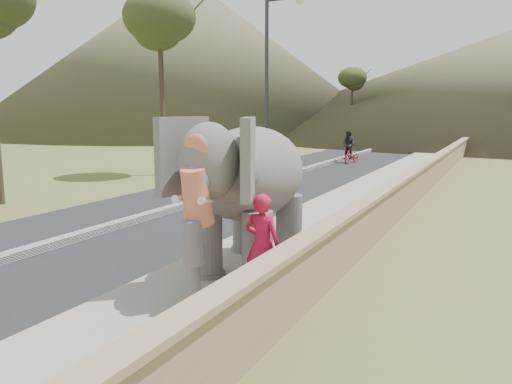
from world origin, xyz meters
TOP-DOWN VIEW (x-y plane):
  - ground at (0.00, 0.00)m, footprint 160.00×160.00m
  - road at (-5.00, 10.00)m, footprint 7.00×120.00m
  - median at (-5.00, 10.00)m, footprint 0.35×120.00m
  - walkway at (0.00, 10.00)m, footprint 3.00×120.00m
  - parapet at (1.65, 10.00)m, footprint 0.30×120.00m
  - lamppost at (-4.69, 13.40)m, footprint 1.76×0.36m
  - signboard at (-4.50, 12.48)m, footprint 0.60×0.08m
  - hill_left at (-38.00, 55.00)m, footprint 60.00×60.00m
  - elephant_and_man at (0.02, 2.27)m, footprint 2.47×4.27m
  - motorcyclist at (-4.07, 23.25)m, footprint 1.13×1.79m
  - trees at (3.36, 26.28)m, footprint 47.76×43.27m

SIDE VIEW (x-z plane):
  - ground at x=0.00m, z-range 0.00..0.00m
  - road at x=-5.00m, z-range 0.00..0.03m
  - walkway at x=0.00m, z-range 0.00..0.15m
  - median at x=-5.00m, z-range 0.00..0.22m
  - parapet at x=1.65m, z-range 0.00..1.10m
  - motorcyclist at x=-4.07m, z-range -0.20..1.80m
  - elephant_and_man at x=0.02m, z-range 0.14..3.11m
  - signboard at x=-4.50m, z-range 0.44..2.84m
  - trees at x=3.36m, z-range -0.64..8.56m
  - lamppost at x=-4.69m, z-range 0.87..8.87m
  - hill_left at x=-38.00m, z-range 0.00..22.00m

